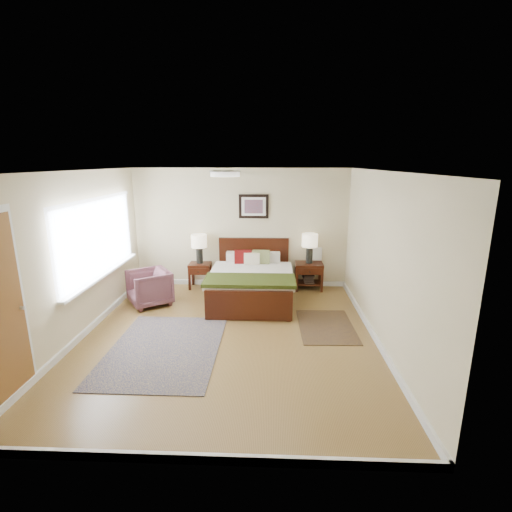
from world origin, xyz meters
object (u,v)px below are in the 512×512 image
Objects in this scene: lamp_right at (310,243)px; armchair at (149,288)px; nightstand_left at (200,269)px; lamp_left at (199,244)px; rug_persian at (165,348)px; bed at (251,277)px; nightstand_right at (309,273)px.

armchair is at bearing -162.02° from lamp_right.
lamp_left reaches higher than nightstand_left.
lamp_left is at bearing 90.00° from nightstand_left.
armchair is at bearing 114.23° from rug_persian.
bed is 3.35× the size of nightstand_right.
nightstand_left is 2.71m from rug_persian.
lamp_left reaches higher than armchair.
lamp_left is at bearing 107.40° from armchair.
lamp_right is at bearing 0.00° from lamp_left.
nightstand_right is at bearing 31.12° from bed.
nightstand_right is 0.79× the size of armchair.
armchair reaches higher than rug_persian.
nightstand_right is at bearing 49.45° from rug_persian.
rug_persian is (-0.02, -2.68, -0.41)m from nightstand_left.
armchair is (-3.07, -0.98, -0.02)m from nightstand_right.
nightstand_left is at bearing -90.00° from lamp_left.
nightstand_right is 3.56m from rug_persian.
lamp_right reaches higher than bed.
nightstand_left is at bearing 89.86° from rug_persian.
nightstand_right is 2.38m from lamp_left.
lamp_right is at bearing 0.49° from nightstand_left.
bed is at bearing -148.88° from nightstand_right.
nightstand_right is 0.94× the size of lamp_left.
rug_persian is at bearing -130.80° from nightstand_right.
rug_persian is (-2.32, -2.68, -0.34)m from nightstand_right.
armchair is (-0.77, -1.00, -0.63)m from lamp_left.
nightstand_left is (-1.13, 0.70, -0.06)m from bed.
bed is 1.46m from lamp_right.
lamp_left is at bearing 179.68° from nightstand_right.
nightstand_right is at bearing -90.00° from lamp_right.
rug_persian is at bearing -90.39° from nightstand_left.
bed is at bearing 60.07° from rug_persian.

